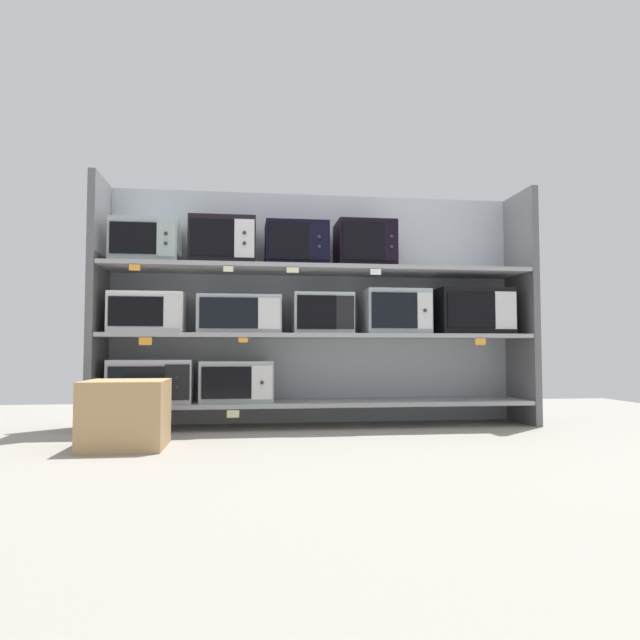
{
  "coord_description": "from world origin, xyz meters",
  "views": [
    {
      "loc": [
        -0.53,
        -4.1,
        0.54
      ],
      "look_at": [
        0.0,
        0.0,
        0.76
      ],
      "focal_mm": 32.17,
      "sensor_mm": 36.0,
      "label": 1
    }
  ],
  "objects_px": {
    "microwave_9": "(296,245)",
    "microwave_10": "(365,246)",
    "microwave_2": "(149,313)",
    "microwave_1": "(237,381)",
    "microwave_5": "(394,312)",
    "shipping_carton": "(126,414)",
    "microwave_0": "(152,381)",
    "microwave_3": "(240,315)",
    "microwave_8": "(223,243)",
    "microwave_7": "(146,243)",
    "microwave_4": "(322,314)",
    "microwave_6": "(472,312)"
  },
  "relations": [
    {
      "from": "microwave_1",
      "to": "microwave_7",
      "type": "height_order",
      "value": "microwave_7"
    },
    {
      "from": "microwave_5",
      "to": "microwave_9",
      "type": "xyz_separation_m",
      "value": [
        -0.72,
        -0.0,
        0.48
      ]
    },
    {
      "from": "microwave_7",
      "to": "shipping_carton",
      "type": "distance_m",
      "value": 1.34
    },
    {
      "from": "microwave_8",
      "to": "microwave_9",
      "type": "xyz_separation_m",
      "value": [
        0.52,
        -0.0,
        -0.01
      ]
    },
    {
      "from": "microwave_3",
      "to": "microwave_5",
      "type": "height_order",
      "value": "microwave_5"
    },
    {
      "from": "microwave_7",
      "to": "microwave_9",
      "type": "xyz_separation_m",
      "value": [
        1.05,
        -0.0,
        0.01
      ]
    },
    {
      "from": "microwave_2",
      "to": "microwave_7",
      "type": "xyz_separation_m",
      "value": [
        -0.02,
        -0.0,
        0.49
      ]
    },
    {
      "from": "microwave_1",
      "to": "microwave_10",
      "type": "bearing_deg",
      "value": -0.01
    },
    {
      "from": "microwave_2",
      "to": "microwave_9",
      "type": "relative_size",
      "value": 1.12
    },
    {
      "from": "microwave_7",
      "to": "microwave_10",
      "type": "height_order",
      "value": "microwave_10"
    },
    {
      "from": "microwave_1",
      "to": "microwave_5",
      "type": "relative_size",
      "value": 1.09
    },
    {
      "from": "shipping_carton",
      "to": "microwave_1",
      "type": "bearing_deg",
      "value": 51.54
    },
    {
      "from": "microwave_2",
      "to": "microwave_5",
      "type": "relative_size",
      "value": 1.08
    },
    {
      "from": "microwave_3",
      "to": "microwave_7",
      "type": "relative_size",
      "value": 1.26
    },
    {
      "from": "microwave_9",
      "to": "microwave_4",
      "type": "bearing_deg",
      "value": -0.0
    },
    {
      "from": "microwave_3",
      "to": "shipping_carton",
      "type": "relative_size",
      "value": 1.3
    },
    {
      "from": "microwave_3",
      "to": "microwave_7",
      "type": "xyz_separation_m",
      "value": [
        -0.65,
        0.0,
        0.5
      ]
    },
    {
      "from": "microwave_3",
      "to": "microwave_9",
      "type": "height_order",
      "value": "microwave_9"
    },
    {
      "from": "microwave_4",
      "to": "microwave_9",
      "type": "relative_size",
      "value": 0.95
    },
    {
      "from": "microwave_6",
      "to": "microwave_10",
      "type": "distance_m",
      "value": 0.95
    },
    {
      "from": "microwave_9",
      "to": "microwave_10",
      "type": "height_order",
      "value": "microwave_10"
    },
    {
      "from": "microwave_0",
      "to": "microwave_10",
      "type": "height_order",
      "value": "microwave_10"
    },
    {
      "from": "microwave_4",
      "to": "microwave_5",
      "type": "bearing_deg",
      "value": 0.0
    },
    {
      "from": "microwave_0",
      "to": "microwave_5",
      "type": "xyz_separation_m",
      "value": [
        1.72,
        -0.0,
        0.49
      ]
    },
    {
      "from": "microwave_8",
      "to": "microwave_0",
      "type": "bearing_deg",
      "value": 179.98
    },
    {
      "from": "microwave_1",
      "to": "microwave_2",
      "type": "xyz_separation_m",
      "value": [
        -0.61,
        0.0,
        0.48
      ]
    },
    {
      "from": "microwave_4",
      "to": "microwave_7",
      "type": "relative_size",
      "value": 0.93
    },
    {
      "from": "microwave_0",
      "to": "microwave_1",
      "type": "height_order",
      "value": "microwave_0"
    },
    {
      "from": "microwave_7",
      "to": "microwave_8",
      "type": "height_order",
      "value": "microwave_8"
    },
    {
      "from": "microwave_0",
      "to": "microwave_1",
      "type": "xyz_separation_m",
      "value": [
        0.58,
        -0.0,
        -0.01
      ]
    },
    {
      "from": "microwave_3",
      "to": "microwave_10",
      "type": "height_order",
      "value": "microwave_10"
    },
    {
      "from": "microwave_2",
      "to": "microwave_3",
      "type": "bearing_deg",
      "value": -0.03
    },
    {
      "from": "microwave_5",
      "to": "microwave_10",
      "type": "xyz_separation_m",
      "value": [
        -0.22,
        -0.0,
        0.49
      ]
    },
    {
      "from": "microwave_0",
      "to": "microwave_5",
      "type": "relative_size",
      "value": 1.21
    },
    {
      "from": "microwave_1",
      "to": "microwave_7",
      "type": "bearing_deg",
      "value": 179.99
    },
    {
      "from": "microwave_4",
      "to": "microwave_6",
      "type": "bearing_deg",
      "value": 0.01
    },
    {
      "from": "microwave_6",
      "to": "microwave_9",
      "type": "distance_m",
      "value": 1.4
    },
    {
      "from": "microwave_1",
      "to": "microwave_9",
      "type": "height_order",
      "value": "microwave_9"
    },
    {
      "from": "microwave_4",
      "to": "microwave_8",
      "type": "bearing_deg",
      "value": 179.99
    },
    {
      "from": "microwave_6",
      "to": "shipping_carton",
      "type": "relative_size",
      "value": 1.24
    },
    {
      "from": "microwave_0",
      "to": "microwave_7",
      "type": "distance_m",
      "value": 0.97
    },
    {
      "from": "microwave_3",
      "to": "shipping_carton",
      "type": "bearing_deg",
      "value": -129.2
    },
    {
      "from": "microwave_6",
      "to": "microwave_4",
      "type": "bearing_deg",
      "value": -179.99
    },
    {
      "from": "microwave_5",
      "to": "microwave_6",
      "type": "distance_m",
      "value": 0.6
    },
    {
      "from": "microwave_9",
      "to": "microwave_10",
      "type": "relative_size",
      "value": 1.06
    },
    {
      "from": "microwave_3",
      "to": "shipping_carton",
      "type": "height_order",
      "value": "microwave_3"
    },
    {
      "from": "microwave_2",
      "to": "microwave_6",
      "type": "xyz_separation_m",
      "value": [
        2.35,
        -0.0,
        0.03
      ]
    },
    {
      "from": "microwave_0",
      "to": "microwave_7",
      "type": "xyz_separation_m",
      "value": [
        -0.05,
        0.0,
        0.96
      ]
    },
    {
      "from": "microwave_1",
      "to": "microwave_2",
      "type": "height_order",
      "value": "microwave_2"
    },
    {
      "from": "shipping_carton",
      "to": "microwave_0",
      "type": "bearing_deg",
      "value": 88.42
    }
  ]
}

